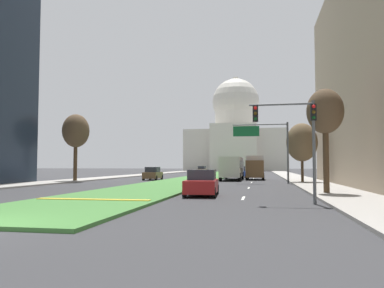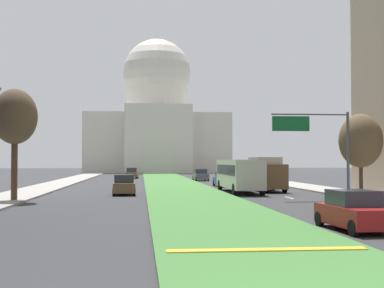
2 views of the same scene
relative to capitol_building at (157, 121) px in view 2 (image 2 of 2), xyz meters
name	(u,v)px [view 2 (image 2 of 2)]	position (x,y,z in m)	size (l,w,h in m)	color
ground_plane	(171,183)	(0.00, -61.80, -12.63)	(274.91, 274.91, 0.00)	#333335
grass_median	(173,184)	(0.00, -68.05, -12.56)	(6.89, 112.46, 0.14)	#427A38
median_curb_nose	(267,250)	(0.00, -115.75, -12.47)	(6.20, 0.50, 0.04)	gold
lane_dashes_right	(290,198)	(7.61, -91.27, -12.63)	(0.16, 41.65, 0.01)	silver
sidewalk_left	(46,187)	(-13.78, -74.30, -12.56)	(4.00, 112.46, 0.15)	#9E9991
sidewalk_right	(302,186)	(13.78, -74.30, -12.56)	(4.00, 112.46, 0.15)	#9E9991
capitol_building	(157,121)	(0.00, 0.00, 0.00)	(34.02, 26.54, 33.66)	beige
overhead_guide_sign	(319,136)	(9.25, -93.36, -7.97)	(5.90, 0.20, 6.50)	#515456
street_tree_left_mid	(15,118)	(-12.67, -93.44, -6.75)	(3.12, 3.12, 7.92)	#4C3823
street_tree_right_mid	(361,141)	(13.08, -91.88, -8.22)	(3.34, 3.34, 6.51)	#4C3823
sedan_lead_stopped	(355,211)	(4.94, -110.47, -11.85)	(2.19, 4.32, 1.66)	maroon
sedan_midblock	(124,185)	(-5.28, -86.54, -11.84)	(2.01, 4.29, 1.70)	brown
sedan_distant	(224,180)	(5.32, -73.25, -11.85)	(2.09, 4.50, 1.67)	navy
sedan_far_horizon	(201,175)	(4.63, -55.81, -11.85)	(1.98, 4.42, 1.67)	#4C5156
sedan_very_far	(132,173)	(-5.31, -44.25, -11.83)	(2.06, 4.48, 1.70)	brown
box_truck_delivery	(267,173)	(7.88, -82.61, -10.96)	(2.40, 6.40, 3.20)	brown
city_bus	(239,173)	(4.94, -84.18, -10.86)	(2.62, 11.00, 2.95)	beige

